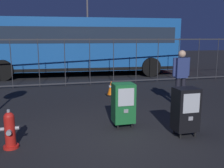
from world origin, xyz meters
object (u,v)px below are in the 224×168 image
newspaper_box_secondary (123,103)px  street_light_near_right (87,14)px  traffic_cone (111,88)px  pedestrian (181,75)px  bus_near (79,44)px  bus_far (97,42)px  fire_hydrant (10,130)px  newspaper_box_primary (186,109)px

newspaper_box_secondary → street_light_near_right: (1.50, 14.57, 3.21)m
newspaper_box_secondary → traffic_cone: 3.22m
pedestrian → bus_near: (-2.18, 7.02, 0.76)m
bus_far → pedestrian: bearing=-82.1°
fire_hydrant → bus_near: 9.36m
street_light_near_right → fire_hydrant: bearing=-104.3°
newspaper_box_primary → street_light_near_right: bearing=88.5°
newspaper_box_secondary → traffic_cone: size_ratio=1.92×
street_light_near_right → newspaper_box_secondary: bearing=-95.9°
fire_hydrant → newspaper_box_primary: (3.47, -0.25, 0.22)m
bus_near → street_light_near_right: (1.47, 6.19, 2.07)m
fire_hydrant → street_light_near_right: size_ratio=0.12×
newspaper_box_primary → traffic_cone: newspaper_box_primary is taller
fire_hydrant → newspaper_box_secondary: size_ratio=0.73×
bus_near → street_light_near_right: 6.69m
pedestrian → bus_far: 10.61m
newspaper_box_secondary → bus_near: size_ratio=0.10×
bus_near → street_light_near_right: bearing=80.9°
newspaper_box_primary → pedestrian: size_ratio=0.61×
traffic_cone → bus_far: size_ratio=0.05×
street_light_near_right → pedestrian: bearing=-86.9°
pedestrian → bus_near: size_ratio=0.16×
newspaper_box_primary → pedestrian: 2.47m
fire_hydrant → traffic_cone: fire_hydrant is taller
newspaper_box_secondary → bus_near: bearing=89.8°
traffic_cone → bus_near: 5.43m
bus_near → bus_far: bearing=68.8°
traffic_cone → street_light_near_right: (0.98, 11.40, 3.52)m
pedestrian → traffic_cone: bearing=133.1°
newspaper_box_secondary → pedestrian: pedestrian is taller
fire_hydrant → bus_far: bus_far is taller
bus_near → newspaper_box_primary: bearing=-79.1°
pedestrian → fire_hydrant: bearing=-157.2°
fire_hydrant → traffic_cone: 4.72m
fire_hydrant → newspaper_box_primary: newspaper_box_primary is taller
bus_near → pedestrian: bearing=-68.5°
newspaper_box_secondary → pedestrian: (2.21, 1.36, 0.38)m
newspaper_box_secondary → bus_near: (0.03, 8.38, 1.14)m
fire_hydrant → bus_near: size_ratio=0.07×
fire_hydrant → newspaper_box_secondary: bearing=13.4°
pedestrian → bus_near: 7.39m
bus_near → bus_far: 3.93m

